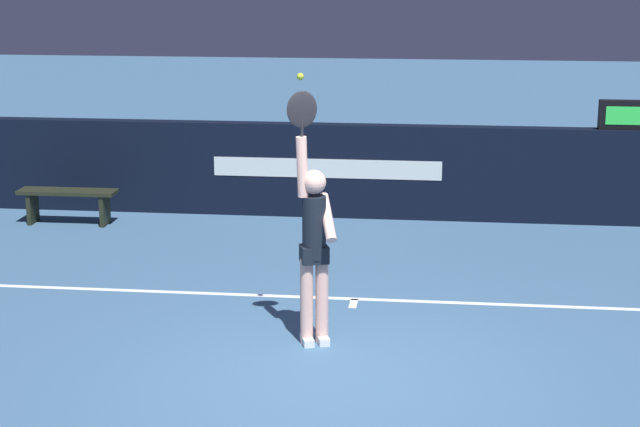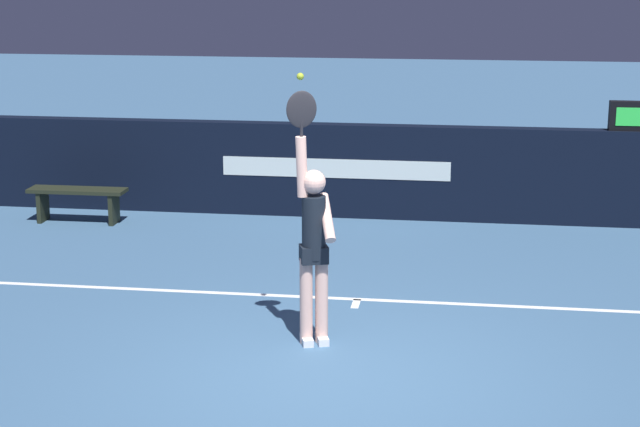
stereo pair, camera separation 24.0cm
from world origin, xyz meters
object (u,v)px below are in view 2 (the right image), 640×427
at_px(speed_display, 637,116).
at_px(tennis_ball, 300,76).
at_px(courtside_bench_near, 78,197).
at_px(tennis_player, 313,241).

xyz_separation_m(speed_display, tennis_ball, (-3.79, -4.91, 1.01)).
height_order(tennis_ball, courtside_bench_near, tennis_ball).
distance_m(speed_display, tennis_player, 6.23).
bearing_deg(courtside_bench_near, speed_display, 6.64).
bearing_deg(courtside_bench_near, tennis_player, -46.33).
height_order(tennis_player, courtside_bench_near, tennis_player).
relative_size(speed_display, courtside_bench_near, 0.54).
height_order(speed_display, courtside_bench_near, speed_display).
xyz_separation_m(tennis_player, tennis_ball, (-0.13, 0.10, 1.53)).
distance_m(speed_display, tennis_ball, 6.29).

